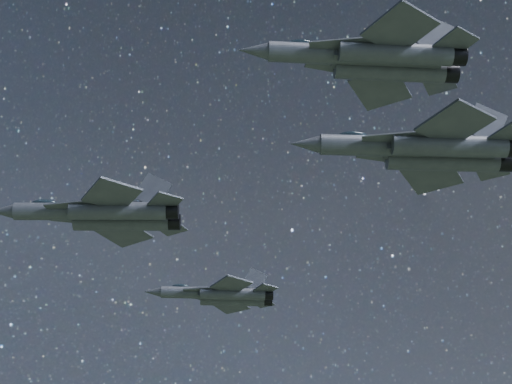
{
  "coord_description": "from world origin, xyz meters",
  "views": [
    {
      "loc": [
        0.47,
        -58.45,
        115.94
      ],
      "look_at": [
        -0.7,
        2.4,
        152.55
      ],
      "focal_mm": 55.0,
      "sensor_mm": 36.0,
      "label": 1
    }
  ],
  "objects": [
    {
      "name": "jet_lead",
      "position": [
        -15.07,
        5.47,
        152.17
      ],
      "size": [
        18.72,
        13.33,
        4.77
      ],
      "rotation": [
        0.0,
        0.0,
        0.02
      ],
      "color": "#3A3D48"
    },
    {
      "name": "jet_slot",
      "position": [
        13.36,
        -5.33,
        151.76
      ],
      "size": [
        19.38,
        13.68,
        4.91
      ],
      "rotation": [
        0.0,
        0.0,
        0.07
      ],
      "color": "#3A3D48"
    },
    {
      "name": "jet_left",
      "position": [
        -5.09,
        25.16,
        152.42
      ],
      "size": [
        15.59,
        11.01,
        3.95
      ],
      "rotation": [
        0.0,
        0.0,
        0.07
      ],
      "color": "#3A3D48"
    },
    {
      "name": "jet_right",
      "position": [
        8.02,
        -15.47,
        152.79
      ],
      "size": [
        16.79,
        11.8,
        4.24
      ],
      "rotation": [
        0.0,
        0.0,
        0.09
      ],
      "color": "#3A3D48"
    }
  ]
}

